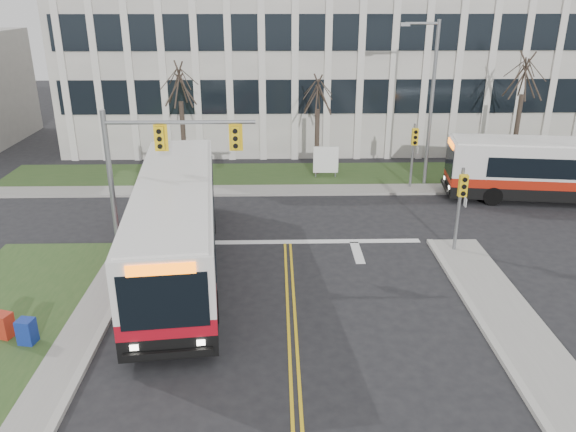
% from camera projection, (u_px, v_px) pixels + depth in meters
% --- Properties ---
extents(ground, '(120.00, 120.00, 0.00)m').
position_uv_depth(ground, '(293.00, 348.00, 17.73)').
color(ground, black).
rests_on(ground, ground).
extents(sidewalk_cross, '(44.00, 1.60, 0.14)m').
position_uv_depth(sidewalk_cross, '(372.00, 190.00, 31.94)').
color(sidewalk_cross, '#9E9B93').
rests_on(sidewalk_cross, ground).
extents(building_lawn, '(44.00, 5.00, 0.12)m').
position_uv_depth(building_lawn, '(365.00, 175.00, 34.54)').
color(building_lawn, '#2C4A1F').
rests_on(building_lawn, ground).
extents(office_building, '(40.00, 16.00, 12.00)m').
position_uv_depth(office_building, '(346.00, 56.00, 43.51)').
color(office_building, silver).
rests_on(office_building, ground).
extents(mast_arm_signal, '(6.11, 0.38, 6.20)m').
position_uv_depth(mast_arm_signal, '(150.00, 158.00, 22.70)').
color(mast_arm_signal, slate).
rests_on(mast_arm_signal, ground).
extents(signal_pole_near, '(0.34, 0.39, 3.80)m').
position_uv_depth(signal_pole_near, '(461.00, 198.00, 23.37)').
color(signal_pole_near, slate).
rests_on(signal_pole_near, ground).
extents(signal_pole_far, '(0.34, 0.39, 3.80)m').
position_uv_depth(signal_pole_far, '(414.00, 147.00, 31.27)').
color(signal_pole_far, slate).
rests_on(signal_pole_far, ground).
extents(streetlight, '(2.15, 0.25, 9.20)m').
position_uv_depth(streetlight, '(429.00, 96.00, 31.04)').
color(streetlight, slate).
rests_on(streetlight, ground).
extents(directory_sign, '(1.50, 0.12, 2.00)m').
position_uv_depth(directory_sign, '(326.00, 160.00, 33.62)').
color(directory_sign, slate).
rests_on(directory_sign, ground).
extents(tree_left, '(1.80, 1.80, 7.70)m').
position_uv_depth(tree_left, '(180.00, 86.00, 32.30)').
color(tree_left, '#42352B').
rests_on(tree_left, ground).
extents(tree_mid, '(1.80, 1.80, 6.82)m').
position_uv_depth(tree_mid, '(318.00, 96.00, 32.89)').
color(tree_mid, '#42352B').
rests_on(tree_mid, ground).
extents(tree_right, '(1.80, 1.80, 8.25)m').
position_uv_depth(tree_right, '(524.00, 78.00, 32.58)').
color(tree_right, '#42352B').
rests_on(tree_right, ground).
extents(bus_main, '(4.42, 13.82, 3.62)m').
position_uv_depth(bus_main, '(177.00, 227.00, 22.33)').
color(bus_main, silver).
rests_on(bus_main, ground).
extents(bus_cross, '(12.29, 4.22, 3.21)m').
position_uv_depth(bus_cross, '(564.00, 172.00, 29.92)').
color(bus_cross, silver).
rests_on(bus_cross, ground).
extents(newspaper_box_blue, '(0.57, 0.53, 0.95)m').
position_uv_depth(newspaper_box_blue, '(27.00, 333.00, 17.70)').
color(newspaper_box_blue, navy).
rests_on(newspaper_box_blue, ground).
extents(newspaper_box_red, '(0.62, 0.59, 0.95)m').
position_uv_depth(newspaper_box_red, '(5.00, 327.00, 18.02)').
color(newspaper_box_red, '#AE2716').
rests_on(newspaper_box_red, ground).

